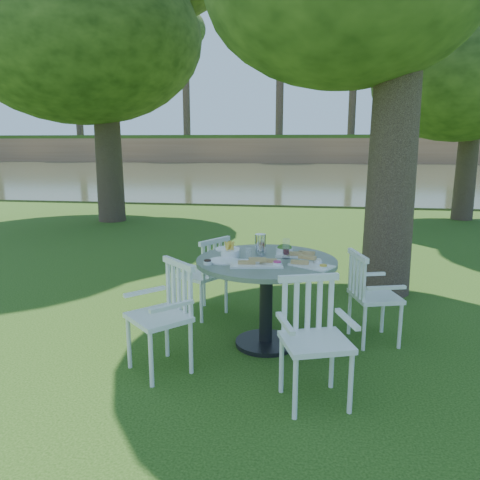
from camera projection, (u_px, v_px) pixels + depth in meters
ground at (237, 323)px, 4.88m from camera, size 140.00×140.00×0.00m
table at (266, 279)px, 4.24m from camera, size 1.26×1.26×0.82m
chair_ne at (367, 290)px, 4.34m from camera, size 0.51×0.53×0.86m
chair_nw at (208, 271)px, 5.00m from camera, size 0.58×0.59×0.87m
chair_sw at (168, 307)px, 3.83m from camera, size 0.62×0.62×0.90m
chair_se at (312, 329)px, 3.38m from camera, size 0.57×0.55×0.90m
tableware at (261, 255)px, 4.22m from camera, size 1.14×0.82×0.20m
river at (299, 175)px, 27.13m from camera, size 100.00×28.00×0.12m
far_bank at (310, 83)px, 43.14m from camera, size 100.00×18.00×15.20m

